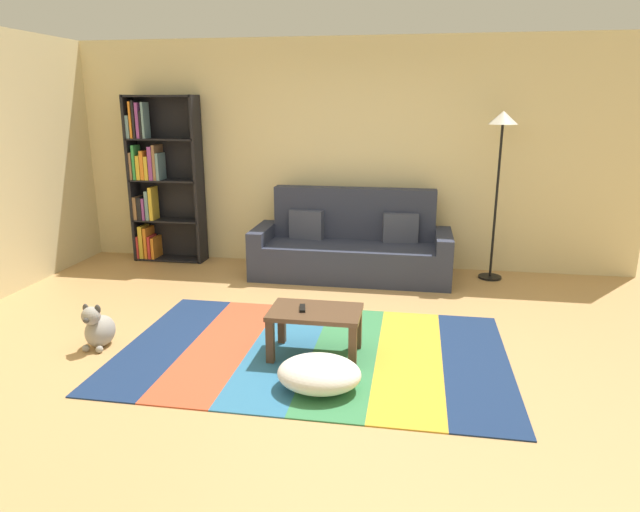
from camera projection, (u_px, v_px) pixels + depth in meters
ground_plane at (308, 345)px, 4.66m from camera, size 14.00×14.00×0.00m
back_wall at (348, 155)px, 6.73m from camera, size 6.80×0.10×2.70m
rug at (313, 352)px, 4.53m from camera, size 3.10×2.00×0.01m
couch at (352, 248)px, 6.47m from camera, size 2.26×0.80×1.00m
bookshelf at (158, 181)px, 6.97m from camera, size 0.90×0.28×2.05m
coffee_table at (315, 319)px, 4.39m from camera, size 0.72×0.46×0.38m
pouf at (319, 374)px, 3.91m from camera, size 0.59×0.49×0.23m
dog at (98, 329)px, 4.60m from camera, size 0.22×0.35×0.40m
standing_lamp at (501, 140)px, 6.04m from camera, size 0.32×0.32×1.88m
tv_remote at (302, 308)px, 4.38m from camera, size 0.07×0.16×0.02m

